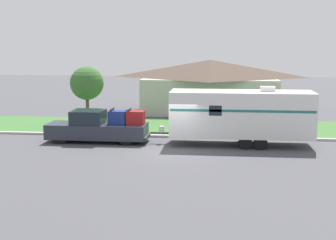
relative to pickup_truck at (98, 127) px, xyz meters
name	(u,v)px	position (x,y,z in m)	size (l,w,h in m)	color
ground_plane	(174,151)	(4.70, -1.93, -0.88)	(120.00, 120.00, 0.00)	#47474C
curb_strip	(179,136)	(4.70, 1.82, -0.81)	(80.00, 0.30, 0.14)	#ADADA8
lawn_strip	(184,127)	(4.70, 5.47, -0.87)	(80.00, 7.00, 0.03)	#3D6B33
house_across_street	(210,85)	(6.30, 13.91, 1.42)	(12.02, 8.35, 4.45)	#B2B2A8
pickup_truck	(98,127)	(0.00, 0.00, 0.00)	(6.06, 1.93, 2.02)	black
travel_trailer	(241,114)	(8.41, 0.00, 0.96)	(9.32, 2.50, 3.42)	black
mailbox	(203,119)	(6.11, 2.92, 0.11)	(0.48, 0.20, 1.29)	brown
tree_in_yard	(87,83)	(-2.23, 5.45, 2.15)	(2.38, 2.38, 4.24)	brown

